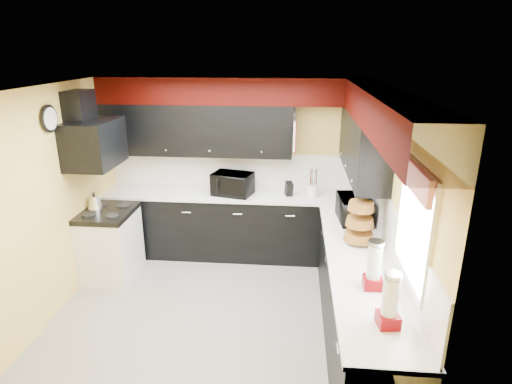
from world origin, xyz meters
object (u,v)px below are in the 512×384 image
at_px(utensil_crock, 313,191).
at_px(kettle, 95,202).
at_px(knife_block, 289,189).
at_px(microwave, 354,209).
at_px(toaster_oven, 232,184).

distance_m(utensil_crock, kettle, 2.86).
xyz_separation_m(knife_block, kettle, (-2.45, -0.64, -0.04)).
bearing_deg(utensil_crock, microwave, -61.66).
bearing_deg(kettle, microwave, -3.02).
height_order(knife_block, kettle, knife_block).
xyz_separation_m(toaster_oven, microwave, (1.55, -0.80, -0.01)).
height_order(utensil_crock, kettle, utensil_crock).
relative_size(microwave, kettle, 2.93).
relative_size(microwave, utensil_crock, 3.36).
xyz_separation_m(microwave, utensil_crock, (-0.45, 0.83, -0.07)).
distance_m(toaster_oven, kettle, 1.80).
bearing_deg(toaster_oven, microwave, -12.93).
xyz_separation_m(microwave, knife_block, (-0.77, 0.81, -0.05)).
height_order(toaster_oven, kettle, toaster_oven).
height_order(toaster_oven, utensil_crock, toaster_oven).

